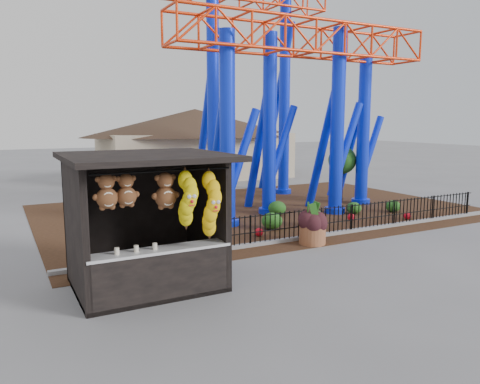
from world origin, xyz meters
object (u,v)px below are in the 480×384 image
terracotta_planter (312,235)px  potted_plant (314,229)px  prize_booth (149,224)px  roller_coaster (280,59)px

terracotta_planter → potted_plant: 0.40m
prize_booth → potted_plant: (5.94, 1.79, -1.14)m
roller_coaster → potted_plant: size_ratio=14.13×
roller_coaster → potted_plant: (-2.17, -5.53, -6.05)m
roller_coaster → potted_plant: bearing=-111.4°
terracotta_planter → potted_plant: size_ratio=1.07×
terracotta_planter → potted_plant: bearing=48.2°
roller_coaster → potted_plant: 8.48m
potted_plant → terracotta_planter: bearing=-143.2°
prize_booth → roller_coaster: size_ratio=0.32×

